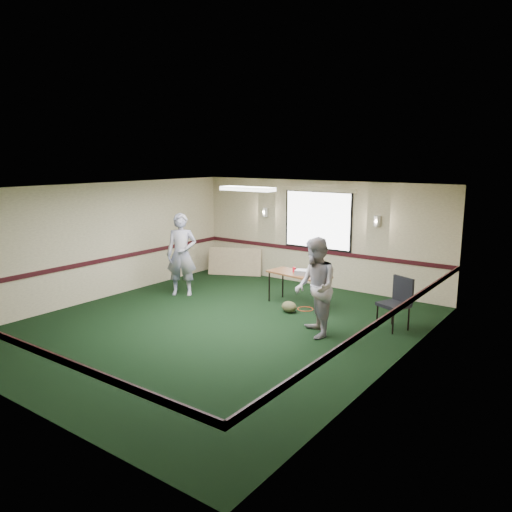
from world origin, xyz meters
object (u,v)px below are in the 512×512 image
Objects in this scene: person_right at (315,288)px; conference_chair at (398,299)px; projector at (303,272)px; person_left at (182,255)px; folding_table at (299,276)px.

conference_chair is at bearing 97.20° from person_right.
projector is at bearing -160.62° from conference_chair.
person_right is (3.97, -0.60, -0.06)m from person_left.
person_right is at bearing -41.46° from folding_table.
folding_table is 1.97m from person_right.
conference_chair reaches higher than projector.
conference_chair is at bearing -19.78° from projector.
person_left is at bearing -179.56° from projector.
folding_table is 0.83× the size of person_right.
person_left reaches higher than folding_table.
folding_table is at bearing -161.74° from conference_chair.
conference_chair is at bearing 3.52° from folding_table.
person_right is at bearing -68.20° from projector.
person_left is at bearing -148.99° from conference_chair.
folding_table is 0.78× the size of person_left.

